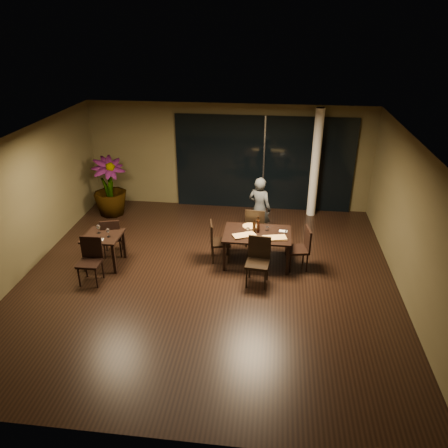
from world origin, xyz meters
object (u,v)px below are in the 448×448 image
(chair_main_left, at_px, (216,239))
(chair_main_near, at_px, (258,258))
(diner, at_px, (259,209))
(bottle_c, at_px, (258,223))
(bottle_a, at_px, (254,226))
(bottle_b, at_px, (258,227))
(chair_main_right, at_px, (302,246))
(chair_side_near, at_px, (91,258))
(main_table, at_px, (257,236))
(side_table, at_px, (103,240))
(chair_side_far, at_px, (112,236))
(chair_main_far, at_px, (255,225))
(potted_plant, at_px, (109,187))

(chair_main_left, bearing_deg, chair_main_near, -140.31)
(diner, bearing_deg, bottle_c, 114.34)
(bottle_a, relative_size, bottle_b, 1.15)
(chair_main_right, relative_size, chair_side_near, 0.99)
(main_table, relative_size, side_table, 1.88)
(diner, relative_size, bottle_b, 5.79)
(chair_main_left, xyz_separation_m, diner, (0.91, 1.22, 0.28))
(main_table, bearing_deg, chair_side_far, -178.17)
(chair_side_near, bearing_deg, bottle_b, 18.48)
(chair_main_left, height_order, diner, diner)
(side_table, xyz_separation_m, bottle_a, (3.32, 0.53, 0.29))
(chair_main_right, xyz_separation_m, chair_side_near, (-4.43, -1.04, 0.01))
(main_table, distance_m, bottle_b, 0.22)
(main_table, distance_m, chair_main_far, 0.80)
(side_table, height_order, bottle_c, bottle_c)
(main_table, distance_m, chair_side_near, 3.63)
(chair_side_near, bearing_deg, diner, 34.09)
(bottle_b, bearing_deg, bottle_a, -168.95)
(main_table, distance_m, chair_main_near, 0.80)
(bottle_a, bearing_deg, chair_side_far, -177.65)
(side_table, bearing_deg, bottle_c, 10.68)
(main_table, distance_m, side_table, 3.44)
(chair_main_far, height_order, chair_main_right, chair_main_far)
(chair_main_far, relative_size, chair_side_near, 1.02)
(chair_main_far, height_order, bottle_a, bottle_a)
(bottle_a, distance_m, bottle_b, 0.09)
(chair_main_left, xyz_separation_m, bottle_c, (0.93, 0.14, 0.39))
(potted_plant, xyz_separation_m, bottle_b, (4.24, -2.14, 0.07))
(bottle_a, bearing_deg, diner, 86.90)
(chair_side_near, bearing_deg, chair_main_far, 29.38)
(chair_main_near, relative_size, bottle_b, 3.63)
(chair_main_far, relative_size, bottle_c, 2.88)
(chair_side_near, height_order, bottle_a, bottle_a)
(main_table, height_order, side_table, same)
(bottle_b, bearing_deg, chair_side_near, -160.79)
(potted_plant, bearing_deg, bottle_c, -25.82)
(side_table, xyz_separation_m, diner, (3.39, 1.72, 0.19))
(chair_main_near, bearing_deg, chair_side_far, 174.66)
(chair_main_left, xyz_separation_m, chair_side_near, (-2.51, -1.16, 0.02))
(chair_main_right, xyz_separation_m, bottle_b, (-0.98, 0.16, 0.34))
(main_table, xyz_separation_m, chair_side_far, (-3.36, -0.11, -0.14))
(chair_side_far, xyz_separation_m, bottle_a, (3.29, 0.13, 0.37))
(potted_plant, height_order, bottle_a, potted_plant)
(diner, distance_m, potted_plant, 4.32)
(chair_side_far, relative_size, diner, 0.59)
(chair_side_near, relative_size, bottle_a, 3.06)
(side_table, distance_m, chair_main_far, 3.56)
(chair_main_far, distance_m, chair_main_left, 1.15)
(chair_main_right, bearing_deg, diner, -153.06)
(potted_plant, distance_m, bottle_b, 4.75)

